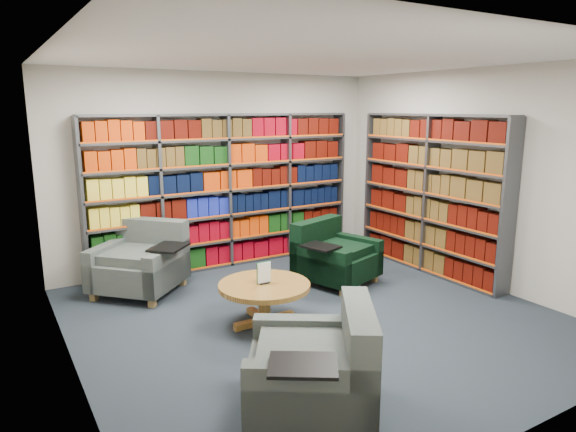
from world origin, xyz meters
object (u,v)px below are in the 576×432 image
chair_teal_front (322,371)px  coffee_table (264,292)px  chair_teal_left (143,264)px  chair_green_right (331,258)px

chair_teal_front → coffee_table: bearing=76.5°
chair_teal_left → chair_green_right: (2.27, -0.95, -0.02)m
chair_teal_left → chair_teal_front: (0.42, -3.40, -0.01)m
chair_teal_left → chair_green_right: chair_teal_left is taller
chair_green_right → coffee_table: (-1.44, -0.78, 0.04)m
chair_green_right → coffee_table: bearing=-151.6°
chair_green_right → coffee_table: size_ratio=1.20×
coffee_table → chair_green_right: bearing=28.4°
chair_green_right → chair_teal_front: 3.06m
coffee_table → chair_teal_left: bearing=115.4°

